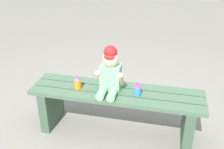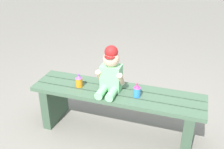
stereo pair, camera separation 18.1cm
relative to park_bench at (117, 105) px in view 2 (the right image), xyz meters
name	(u,v)px [view 2 (the right image)]	position (x,y,z in m)	size (l,w,h in m)	color
ground_plane	(116,131)	(0.00, 0.00, -0.29)	(16.00, 16.00, 0.00)	gray
park_bench	(117,105)	(0.00, 0.00, 0.00)	(1.49, 0.37, 0.43)	#47664C
child_figure	(111,72)	(-0.05, -0.01, 0.32)	(0.23, 0.27, 0.40)	#7FCC8C
sippy_cup_left	(79,81)	(-0.34, -0.03, 0.20)	(0.06, 0.06, 0.12)	orange
sippy_cup_right	(137,90)	(0.18, -0.03, 0.20)	(0.06, 0.06, 0.12)	#338CE5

